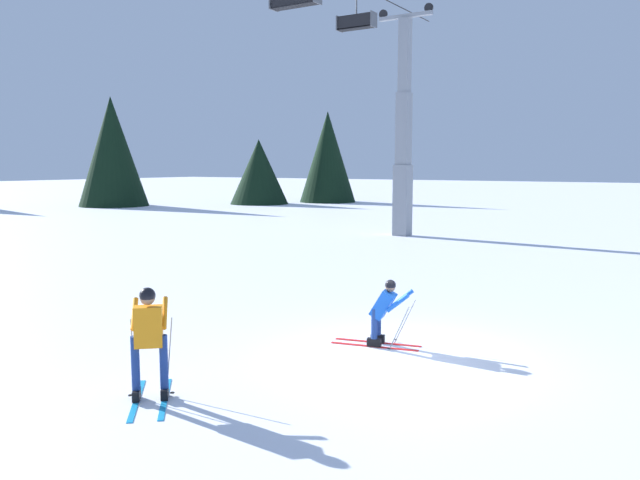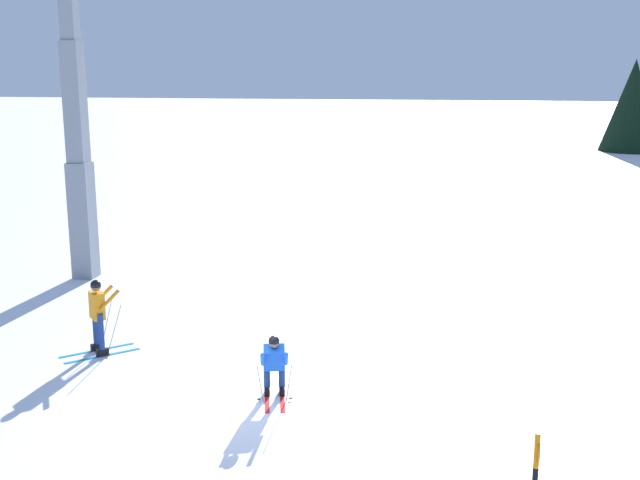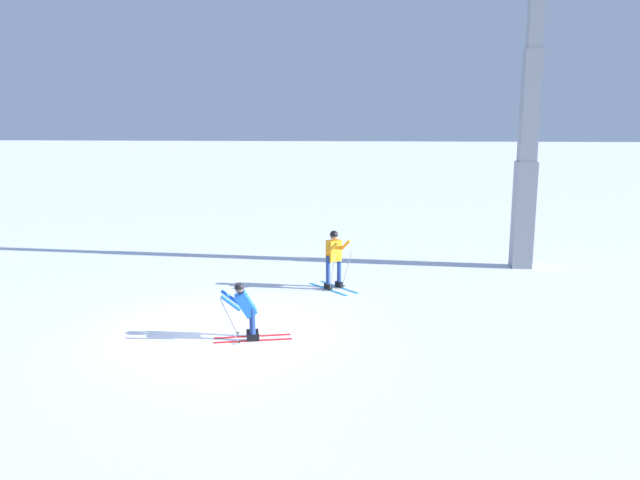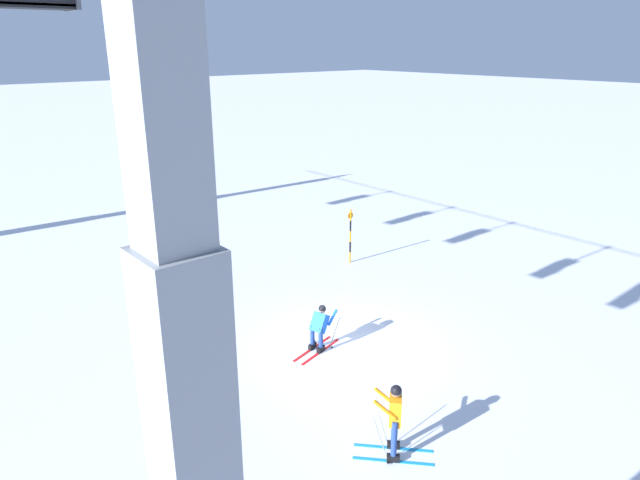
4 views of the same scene
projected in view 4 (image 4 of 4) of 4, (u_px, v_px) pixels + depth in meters
The scene contains 4 objects.
ground_plane at pixel (348, 346), 16.97m from camera, with size 260.00×260.00×0.00m, color white.
skier_carving_main at pixel (320, 325), 16.60m from camera, with size 0.90×1.84×1.48m.
trail_marker_pole at pixel (350, 234), 23.06m from camera, with size 0.07×0.28×2.27m.
skier_distant_uphill at pixel (394, 415), 12.16m from camera, with size 1.66×1.56×1.81m.
Camera 4 is at (-10.81, 10.38, 8.61)m, focal length 31.78 mm.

